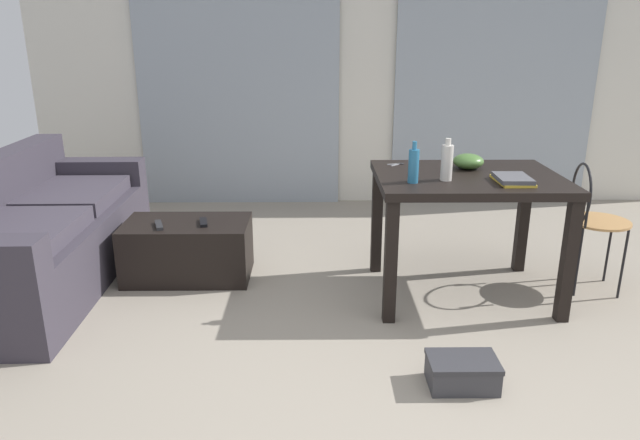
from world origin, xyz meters
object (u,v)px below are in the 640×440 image
(tv_remote_secondary, at_px, (159,225))
(craft_table, at_px, (467,193))
(tv_remote_primary, at_px, (203,222))
(scissors, at_px, (398,164))
(bowl, at_px, (468,161))
(book_stack, at_px, (513,179))
(shoebox, at_px, (462,372))
(bottle_far, at_px, (414,165))
(wire_chair, at_px, (590,211))
(couch, at_px, (37,236))
(coffee_table, at_px, (188,249))
(bottle_near, at_px, (447,162))

(tv_remote_secondary, bearing_deg, craft_table, -24.46)
(tv_remote_primary, bearing_deg, scissors, -10.45)
(craft_table, distance_m, bowl, 0.23)
(book_stack, bearing_deg, tv_remote_secondary, 169.82)
(scissors, height_order, shoebox, scissors)
(bottle_far, bearing_deg, wire_chair, 12.49)
(couch, distance_m, coffee_table, 0.97)
(coffee_table, xyz_separation_m, bottle_far, (1.42, -0.47, 0.68))
(couch, height_order, bottle_far, bottle_far)
(craft_table, distance_m, book_stack, 0.31)
(tv_remote_secondary, bearing_deg, scissors, -15.25)
(wire_chair, bearing_deg, scissors, 169.64)
(craft_table, distance_m, bottle_far, 0.47)
(bottle_near, height_order, tv_remote_secondary, bottle_near)
(bottle_near, height_order, book_stack, bottle_near)
(craft_table, bearing_deg, bowl, 77.27)
(scissors, bearing_deg, book_stack, -39.14)
(tv_remote_primary, relative_size, shoebox, 0.51)
(coffee_table, xyz_separation_m, scissors, (1.40, 0.00, 0.59))
(bottle_near, relative_size, tv_remote_secondary, 1.37)
(couch, distance_m, bottle_far, 2.48)
(couch, xyz_separation_m, craft_table, (2.75, -0.21, 0.34))
(couch, relative_size, shoebox, 6.35)
(craft_table, distance_m, tv_remote_secondary, 1.97)
(couch, distance_m, shoebox, 2.82)
(couch, relative_size, bottle_near, 8.52)
(wire_chair, distance_m, scissors, 1.24)
(craft_table, height_order, book_stack, book_stack)
(tv_remote_secondary, bearing_deg, shoebox, -54.34)
(couch, bearing_deg, shoebox, -26.17)
(shoebox, bearing_deg, coffee_table, 139.75)
(tv_remote_primary, height_order, shoebox, tv_remote_primary)
(coffee_table, relative_size, bottle_far, 3.49)
(bowl, bearing_deg, craft_table, -102.73)
(wire_chair, xyz_separation_m, bottle_far, (-1.17, -0.26, 0.36))
(book_stack, bearing_deg, couch, 172.33)
(bowl, xyz_separation_m, tv_remote_primary, (-1.70, 0.09, -0.43))
(coffee_table, height_order, scissors, scissors)
(bottle_near, relative_size, scissors, 2.19)
(bottle_near, bearing_deg, tv_remote_primary, 165.63)
(book_stack, bearing_deg, shoebox, -117.57)
(book_stack, bearing_deg, wire_chair, 23.56)
(bottle_near, xyz_separation_m, bowl, (0.20, 0.30, -0.06))
(bowl, bearing_deg, bottle_far, -138.89)
(bowl, distance_m, tv_remote_secondary, 2.03)
(craft_table, bearing_deg, bottle_far, -152.87)
(craft_table, bearing_deg, wire_chair, 5.09)
(craft_table, bearing_deg, tv_remote_primary, 171.42)
(couch, bearing_deg, bowl, -0.87)
(scissors, bearing_deg, shoebox, -83.39)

